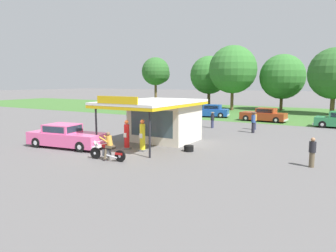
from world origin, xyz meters
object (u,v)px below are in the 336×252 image
at_px(featured_classic_sedan, 66,137).
at_px(bystander_leaning_by_kiosk, 255,120).
at_px(parked_car_back_row_centre, 150,109).
at_px(parked_car_back_row_left, 209,111).
at_px(motorcycle_with_rider, 108,149).
at_px(parked_car_back_row_far_left, 264,115).
at_px(spare_tire_stack, 189,148).
at_px(bystander_admiring_sedan, 253,122).
at_px(gas_pump_nearside, 127,136).
at_px(bystander_chatting_near_pumps, 212,120).
at_px(gas_pump_offside, 142,137).
at_px(bystander_strolling_foreground, 312,152).

height_order(featured_classic_sedan, bystander_leaning_by_kiosk, bystander_leaning_by_kiosk).
distance_m(parked_car_back_row_centre, parked_car_back_row_left, 8.71).
distance_m(featured_classic_sedan, bystander_leaning_by_kiosk, 16.44).
bearing_deg(motorcycle_with_rider, bystander_leaning_by_kiosk, 76.04).
xyz_separation_m(parked_car_back_row_far_left, spare_tire_stack, (-0.21, -17.66, -0.50)).
distance_m(parked_car_back_row_centre, bystander_admiring_sedan, 19.29).
height_order(gas_pump_nearside, featured_classic_sedan, gas_pump_nearside).
height_order(gas_pump_nearside, bystander_chatting_near_pumps, gas_pump_nearside).
xyz_separation_m(gas_pump_offside, parked_car_back_row_far_left, (2.72, 19.04, -0.23)).
bearing_deg(bystander_strolling_foreground, featured_classic_sedan, -169.13).
distance_m(bystander_admiring_sedan, bystander_leaning_by_kiosk, 1.93).
distance_m(bystander_strolling_foreground, bystander_leaning_by_kiosk, 12.72).
distance_m(featured_classic_sedan, bystander_admiring_sedan, 15.09).
bearing_deg(parked_car_back_row_far_left, parked_car_back_row_left, 170.23).
bearing_deg(parked_car_back_row_far_left, gas_pump_nearside, -101.73).
distance_m(featured_classic_sedan, bystander_chatting_near_pumps, 13.96).
xyz_separation_m(gas_pump_offside, bystander_chatting_near_pumps, (-0.14, 11.52, -0.11)).
bearing_deg(bystander_chatting_near_pumps, gas_pump_offside, -89.30).
distance_m(gas_pump_offside, parked_car_back_row_far_left, 19.24).
distance_m(bystander_chatting_near_pumps, bystander_admiring_sedan, 4.20).
relative_size(bystander_admiring_sedan, bystander_strolling_foreground, 1.15).
distance_m(motorcycle_with_rider, parked_car_back_row_far_left, 22.15).
relative_size(motorcycle_with_rider, bystander_admiring_sedan, 1.30).
bearing_deg(parked_car_back_row_centre, motorcycle_with_rider, -61.17).
bearing_deg(parked_car_back_row_far_left, featured_classic_sedan, -110.57).
relative_size(gas_pump_nearside, bystander_leaning_by_kiosk, 1.15).
xyz_separation_m(gas_pump_offside, motorcycle_with_rider, (-0.26, -2.91, -0.25)).
bearing_deg(parked_car_back_row_left, parked_car_back_row_centre, -178.53).
relative_size(gas_pump_nearside, featured_classic_sedan, 0.33).
height_order(parked_car_back_row_left, spare_tire_stack, parked_car_back_row_left).
distance_m(gas_pump_nearside, bystander_strolling_foreground, 10.81).
bearing_deg(motorcycle_with_rider, parked_car_back_row_centre, 118.83).
relative_size(parked_car_back_row_far_left, bystander_leaning_by_kiosk, 3.14).
bearing_deg(bystander_leaning_by_kiosk, bystander_chatting_near_pumps, -165.77).
xyz_separation_m(parked_car_back_row_left, bystander_admiring_sedan, (8.11, -9.66, 0.25)).
distance_m(gas_pump_nearside, motorcycle_with_rider, 3.07).
bearing_deg(bystander_strolling_foreground, gas_pump_offside, -172.68).
bearing_deg(motorcycle_with_rider, bystander_strolling_foreground, 22.89).
bearing_deg(parked_car_back_row_far_left, bystander_leaning_by_kiosk, -82.81).
xyz_separation_m(motorcycle_with_rider, featured_classic_sedan, (-4.75, 1.34, 0.04)).
bearing_deg(motorcycle_with_rider, spare_tire_stack, 57.08).
relative_size(gas_pump_nearside, bystander_chatting_near_pumps, 1.24).
distance_m(parked_car_back_row_left, parked_car_back_row_far_left, 6.99).
height_order(featured_classic_sedan, parked_car_back_row_left, featured_classic_sedan).
height_order(gas_pump_nearside, bystander_admiring_sedan, gas_pump_nearside).
bearing_deg(bystander_strolling_foreground, bystander_leaning_by_kiosk, 117.93).
bearing_deg(motorcycle_with_rider, parked_car_back_row_far_left, 82.25).
xyz_separation_m(featured_classic_sedan, parked_car_back_row_far_left, (7.74, 20.61, -0.02)).
height_order(gas_pump_offside, motorcycle_with_rider, gas_pump_offside).
bearing_deg(gas_pump_offside, bystander_leaning_by_kiosk, 74.07).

